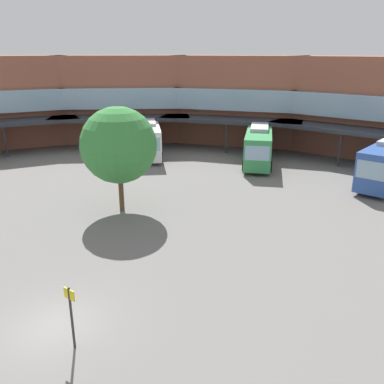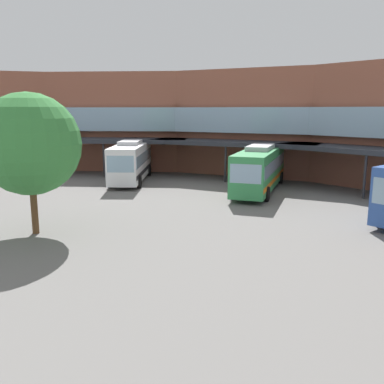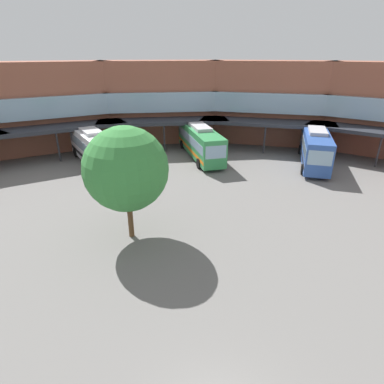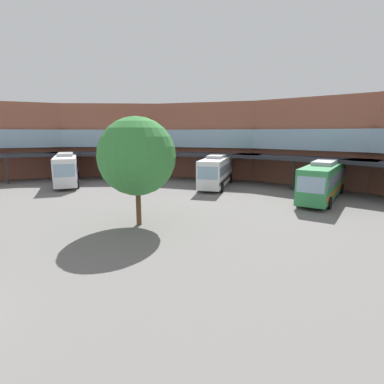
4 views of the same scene
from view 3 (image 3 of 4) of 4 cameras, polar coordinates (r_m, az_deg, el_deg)
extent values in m
cylinder|color=#2D2D33|center=(40.15, 30.41, 6.26)|extent=(0.20, 0.20, 3.54)
cube|color=#93543F|center=(46.50, 13.56, 15.33)|extent=(17.28, 8.96, 10.61)
cube|color=#8CADC6|center=(45.86, 13.59, 15.67)|extent=(15.71, 8.89, 2.48)
cube|color=#282B33|center=(41.86, 13.15, 12.02)|extent=(16.91, 7.00, 0.40)
cylinder|color=#2D2D33|center=(40.69, 12.84, 9.16)|extent=(0.20, 0.20, 3.54)
cube|color=#93543F|center=(46.33, -5.57, 15.82)|extent=(17.28, 8.96, 10.61)
cube|color=#8CADC6|center=(45.69, -5.55, 16.16)|extent=(15.71, 8.89, 2.48)
cube|color=#282B33|center=(41.69, -5.17, 12.49)|extent=(16.91, 7.00, 0.40)
cylinder|color=#2D2D33|center=(40.52, -4.97, 9.60)|extent=(0.20, 0.20, 3.54)
cube|color=#93543F|center=(45.43, -24.70, 13.69)|extent=(17.12, 13.85, 10.61)
cube|color=#8CADC6|center=(44.79, -24.70, 14.04)|extent=(15.85, 13.17, 2.48)
cube|color=#282B33|center=(40.82, -23.52, 10.40)|extent=(16.05, 12.16, 0.40)
cylinder|color=#2D2D33|center=(39.66, -22.81, 7.51)|extent=(0.20, 0.20, 3.54)
cube|color=#338C4C|center=(38.31, 1.45, 9.04)|extent=(6.03, 12.05, 3.09)
cube|color=#8CADC6|center=(38.21, 1.45, 9.58)|extent=(5.87, 11.39, 0.99)
cube|color=orange|center=(38.54, 1.43, 7.80)|extent=(5.99, 11.83, 0.37)
cube|color=#8CADC6|center=(32.81, 4.28, 7.12)|extent=(2.16, 0.80, 1.36)
cube|color=#B2B2B7|center=(37.90, 1.47, 11.57)|extent=(2.99, 4.60, 0.36)
cylinder|color=black|center=(35.39, 5.20, 5.42)|extent=(0.62, 1.14, 1.10)
cylinder|color=black|center=(34.65, 1.23, 5.11)|extent=(0.62, 1.14, 1.10)
cylinder|color=black|center=(42.73, 1.59, 8.73)|extent=(0.62, 1.14, 1.10)
cylinder|color=black|center=(42.12, -1.77, 8.51)|extent=(0.62, 1.14, 1.10)
cube|color=white|center=(37.63, -17.29, 7.73)|extent=(7.94, 9.78, 3.13)
cube|color=#8CADC6|center=(37.53, -17.36, 8.28)|extent=(7.63, 9.31, 1.00)
cube|color=black|center=(37.86, -17.13, 6.46)|extent=(7.85, 9.63, 0.38)
cube|color=#8CADC6|center=(32.84, -14.93, 6.43)|extent=(1.89, 1.38, 1.38)
cube|color=#B2B2B7|center=(37.22, -17.62, 10.31)|extent=(3.56, 4.02, 0.36)
cylinder|color=black|center=(35.16, -13.49, 4.73)|extent=(0.88, 1.07, 1.10)
cylinder|color=black|center=(34.51, -17.44, 3.92)|extent=(0.88, 1.07, 1.10)
cylinder|color=black|center=(41.53, -16.72, 7.29)|extent=(0.88, 1.07, 1.10)
cylinder|color=black|center=(40.98, -20.10, 6.63)|extent=(0.88, 1.07, 1.10)
cube|color=#2D519E|center=(38.14, 21.15, 7.52)|extent=(4.79, 11.27, 3.27)
cube|color=#8CADC6|center=(38.04, 21.24, 8.08)|extent=(4.70, 10.63, 1.05)
cube|color=black|center=(38.38, 20.95, 6.21)|extent=(4.77, 11.06, 0.39)
cube|color=#8CADC6|center=(32.83, 21.94, 5.65)|extent=(2.22, 0.59, 1.44)
cube|color=#B2B2B7|center=(37.72, 21.56, 10.15)|extent=(2.57, 4.24, 0.36)
cylinder|color=black|center=(35.17, 23.31, 3.40)|extent=(0.52, 1.14, 1.10)
cylinder|color=black|center=(34.87, 19.18, 3.88)|extent=(0.52, 1.14, 1.10)
cylinder|color=black|center=(42.24, 22.21, 6.79)|extent=(0.52, 1.14, 1.10)
cylinder|color=black|center=(41.99, 18.76, 7.20)|extent=(0.52, 1.14, 1.10)
cylinder|color=brown|center=(21.77, -11.03, -3.88)|extent=(0.36, 0.36, 3.40)
sphere|color=#38843D|center=(20.51, -11.72, 4.05)|extent=(5.42, 5.42, 5.42)
camera|label=1|loc=(13.66, 110.29, -10.58)|focal=39.26mm
camera|label=2|loc=(16.78, 66.24, -8.48)|focal=39.20mm
camera|label=4|loc=(16.50, 57.72, -6.10)|focal=28.59mm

